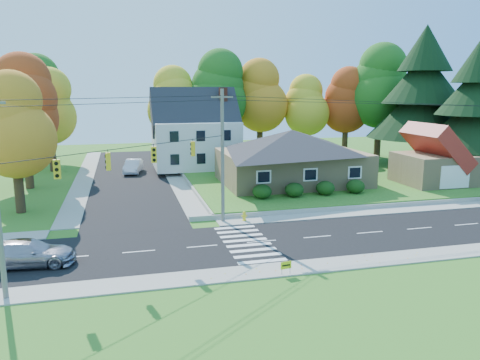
{
  "coord_description": "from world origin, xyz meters",
  "views": [
    {
      "loc": [
        -8.7,
        -28.44,
        10.06
      ],
      "look_at": [
        0.55,
        8.0,
        2.63
      ],
      "focal_mm": 35.0,
      "sensor_mm": 36.0,
      "label": 1
    }
  ],
  "objects_px": {
    "fire_hydrant": "(244,217)",
    "white_car": "(133,166)",
    "silver_sedan": "(27,253)",
    "ranch_house": "(292,156)"
  },
  "relations": [
    {
      "from": "silver_sedan",
      "to": "white_car",
      "type": "distance_m",
      "value": 29.84
    },
    {
      "from": "silver_sedan",
      "to": "white_car",
      "type": "xyz_separation_m",
      "value": [
        6.71,
        29.08,
        0.04
      ]
    },
    {
      "from": "ranch_house",
      "to": "silver_sedan",
      "type": "xyz_separation_m",
      "value": [
        -22.25,
        -16.84,
        -2.48
      ]
    },
    {
      "from": "silver_sedan",
      "to": "fire_hydrant",
      "type": "relative_size",
      "value": 6.66
    },
    {
      "from": "white_car",
      "to": "fire_hydrant",
      "type": "relative_size",
      "value": 6.17
    },
    {
      "from": "fire_hydrant",
      "to": "white_car",
      "type": "bearing_deg",
      "value": 108.17
    },
    {
      "from": "silver_sedan",
      "to": "fire_hydrant",
      "type": "xyz_separation_m",
      "value": [
        14.36,
        5.78,
        -0.41
      ]
    },
    {
      "from": "white_car",
      "to": "silver_sedan",
      "type": "bearing_deg",
      "value": -92.18
    },
    {
      "from": "ranch_house",
      "to": "white_car",
      "type": "height_order",
      "value": "ranch_house"
    },
    {
      "from": "fire_hydrant",
      "to": "ranch_house",
      "type": "bearing_deg",
      "value": 54.5
    }
  ]
}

